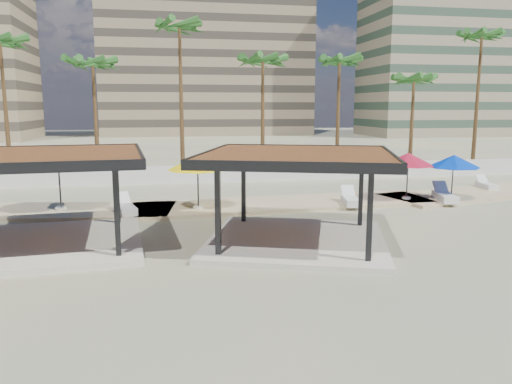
# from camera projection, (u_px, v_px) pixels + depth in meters

# --- Properties ---
(ground) EXTENTS (200.00, 200.00, 0.00)m
(ground) POSITION_uv_depth(u_px,v_px,m) (280.00, 241.00, 19.74)
(ground) COLOR tan
(ground) RESTS_ON ground
(promenade) EXTENTS (44.45, 7.97, 0.24)m
(promenade) POSITION_uv_depth(u_px,v_px,m) (283.00, 202.00, 27.52)
(promenade) COLOR #C6B284
(promenade) RESTS_ON ground
(boundary_wall) EXTENTS (56.00, 0.30, 1.20)m
(boundary_wall) POSITION_uv_depth(u_px,v_px,m) (228.00, 173.00, 35.14)
(boundary_wall) COLOR silver
(boundary_wall) RESTS_ON ground
(building_mid) EXTENTS (38.00, 16.00, 30.40)m
(building_mid) POSITION_uv_depth(u_px,v_px,m) (206.00, 58.00, 93.60)
(building_mid) COLOR #847259
(building_mid) RESTS_ON ground
(building_east) EXTENTS (32.00, 15.00, 36.40)m
(building_east) POSITION_uv_depth(u_px,v_px,m) (456.00, 39.00, 89.44)
(building_east) COLOR gray
(building_east) RESTS_ON ground
(pavilion_central) EXTENTS (8.95, 8.95, 3.57)m
(pavilion_central) POSITION_uv_depth(u_px,v_px,m) (297.00, 189.00, 19.09)
(pavilion_central) COLOR beige
(pavilion_central) RESTS_ON ground
(pavilion_west) EXTENTS (7.65, 7.65, 3.60)m
(pavilion_west) POSITION_uv_depth(u_px,v_px,m) (45.00, 191.00, 18.59)
(pavilion_west) COLOR beige
(pavilion_west) RESTS_ON ground
(umbrella_b) EXTENTS (3.11, 3.11, 2.70)m
(umbrella_b) POSITION_uv_depth(u_px,v_px,m) (198.00, 163.00, 24.72)
(umbrella_b) COLOR beige
(umbrella_b) RESTS_ON promenade
(umbrella_c) EXTENTS (3.01, 3.01, 2.57)m
(umbrella_c) POSITION_uv_depth(u_px,v_px,m) (408.00, 159.00, 27.38)
(umbrella_c) COLOR beige
(umbrella_c) RESTS_ON promenade
(umbrella_d) EXTENTS (3.68, 3.68, 2.50)m
(umbrella_d) POSITION_uv_depth(u_px,v_px,m) (454.00, 161.00, 26.96)
(umbrella_d) COLOR beige
(umbrella_d) RESTS_ON promenade
(umbrella_f) EXTENTS (4.24, 4.24, 2.96)m
(umbrella_f) POSITION_uv_depth(u_px,v_px,m) (58.00, 159.00, 24.35)
(umbrella_f) COLOR beige
(umbrella_f) RESTS_ON promenade
(lounger_a) EXTENTS (1.26, 2.35, 0.85)m
(lounger_a) POSITION_uv_depth(u_px,v_px,m) (126.00, 208.00, 24.20)
(lounger_a) COLOR silver
(lounger_a) RESTS_ON promenade
(lounger_b) EXTENTS (1.11, 2.32, 0.84)m
(lounger_b) POSITION_uv_depth(u_px,v_px,m) (350.00, 200.00, 26.29)
(lounger_b) COLOR silver
(lounger_b) RESTS_ON promenade
(lounger_c) EXTENTS (1.32, 2.53, 0.91)m
(lounger_c) POSITION_uv_depth(u_px,v_px,m) (445.00, 196.00, 27.27)
(lounger_c) COLOR silver
(lounger_c) RESTS_ON promenade
(lounger_d) EXTENTS (0.92, 2.03, 0.74)m
(lounger_d) POSITION_uv_depth(u_px,v_px,m) (486.00, 185.00, 31.45)
(lounger_d) COLOR silver
(lounger_d) RESTS_ON promenade
(palm_b) EXTENTS (3.00, 3.00, 10.38)m
(palm_b) POSITION_uv_depth(u_px,v_px,m) (0.00, 48.00, 33.59)
(palm_b) COLOR brown
(palm_b) RESTS_ON ground
(palm_c) EXTENTS (3.00, 3.00, 9.04)m
(palm_c) POSITION_uv_depth(u_px,v_px,m) (93.00, 68.00, 34.31)
(palm_c) COLOR brown
(palm_c) RESTS_ON ground
(palm_d) EXTENTS (3.00, 3.00, 11.74)m
(palm_d) POSITION_uv_depth(u_px,v_px,m) (180.00, 34.00, 35.74)
(palm_d) COLOR brown
(palm_d) RESTS_ON ground
(palm_e) EXTENTS (3.00, 3.00, 9.42)m
(palm_e) POSITION_uv_depth(u_px,v_px,m) (263.00, 65.00, 36.71)
(palm_e) COLOR brown
(palm_e) RESTS_ON ground
(palm_f) EXTENTS (3.00, 3.00, 9.47)m
(palm_f) POSITION_uv_depth(u_px,v_px,m) (339.00, 66.00, 37.98)
(palm_f) COLOR brown
(palm_f) RESTS_ON ground
(palm_g) EXTENTS (3.00, 3.00, 8.14)m
(palm_g) POSITION_uv_depth(u_px,v_px,m) (414.00, 83.00, 38.89)
(palm_g) COLOR brown
(palm_g) RESTS_ON ground
(palm_h) EXTENTS (3.00, 3.00, 11.69)m
(palm_h) POSITION_uv_depth(u_px,v_px,m) (482.00, 42.00, 40.00)
(palm_h) COLOR brown
(palm_h) RESTS_ON ground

